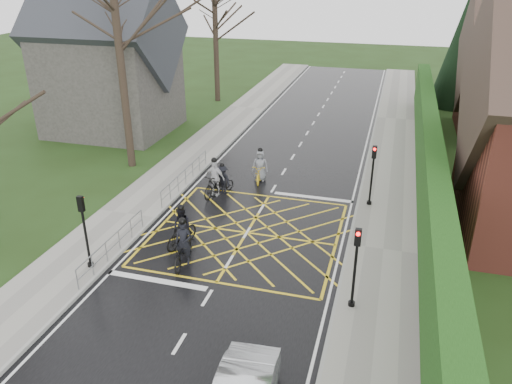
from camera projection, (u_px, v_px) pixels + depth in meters
The scene contains 21 objects.
ground at pixel (247, 233), 22.48m from camera, with size 120.00×120.00×0.00m, color black.
road at pixel (247, 233), 22.48m from camera, with size 9.00×80.00×0.01m, color black.
sidewalk_right at pixel (383, 250), 20.97m from camera, with size 3.00×80.00×0.15m, color gray.
sidewalk_left at pixel (127, 215), 23.93m from camera, with size 3.00×80.00×0.15m, color gray.
stone_wall at pixel (424, 192), 25.67m from camera, with size 0.50×38.00×0.70m, color slate.
hedge at pixel (429, 160), 24.93m from camera, with size 0.90×38.00×2.80m, color black.
conifer at pixel (465, 45), 40.46m from camera, with size 4.60×4.60×10.00m.
church at pixel (108, 61), 34.25m from camera, with size 8.80×7.80×11.00m.
tree_near at pixel (117, 28), 26.64m from camera, with size 9.24×9.24×11.44m.
tree_mid at pixel (164, 3), 33.57m from camera, with size 10.08×10.08×12.48m.
tree_far at pixel (215, 15), 40.99m from camera, with size 8.40×8.40×10.40m.
railing_south at pixel (112, 242), 20.25m from camera, with size 0.05×5.04×1.03m.
railing_north at pixel (185, 173), 26.80m from camera, with size 0.05×6.04×1.03m.
traffic_light_ne at pixel (372, 176), 24.19m from camera, with size 0.24×0.31×3.21m.
traffic_light_se at pixel (355, 269), 16.85m from camera, with size 0.24×0.31×3.21m.
traffic_light_sw at pixel (86, 233), 19.12m from camera, with size 0.24×0.31×3.21m.
cyclist_rear at pixel (183, 249), 19.92m from camera, with size 0.97×2.18×2.05m.
cyclist_back at pixel (182, 230), 21.20m from camera, with size 1.07×1.99×1.92m.
cyclist_mid at pixel (222, 182), 26.08m from camera, with size 1.26×1.84×1.69m.
cyclist_front at pixel (214, 182), 25.82m from camera, with size 1.18×2.14×2.08m.
cyclist_lead at pixel (260, 170), 27.57m from camera, with size 1.01×2.07×1.93m.
Camera 1 is at (5.74, -18.79, 11.09)m, focal length 35.00 mm.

